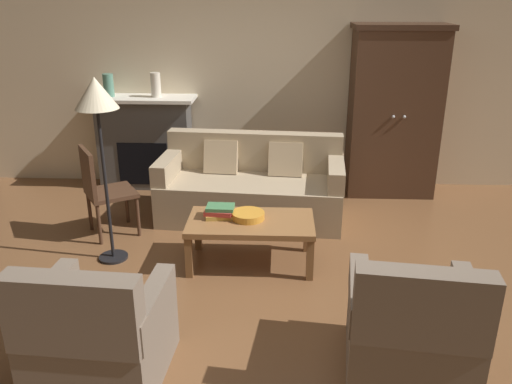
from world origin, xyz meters
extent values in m
plane|color=brown|center=(0.00, 0.00, 0.00)|extent=(9.60, 9.60, 0.00)
cube|color=beige|center=(0.00, 2.55, 1.40)|extent=(7.20, 0.10, 2.80)
cube|color=#4C4947|center=(-1.55, 2.30, 0.54)|extent=(1.10, 0.36, 1.08)
cube|color=black|center=(-1.55, 2.12, 0.34)|extent=(0.60, 0.01, 0.52)
cube|color=white|center=(-1.55, 2.28, 1.10)|extent=(1.26, 0.48, 0.04)
cube|color=#472D1E|center=(1.40, 2.22, 0.95)|extent=(1.00, 0.52, 1.90)
cube|color=#3C271A|center=(1.40, 2.22, 1.93)|extent=(1.06, 0.55, 0.06)
sphere|color=#ADAFB5|center=(1.34, 1.95, 0.99)|extent=(0.04, 0.04, 0.04)
sphere|color=#ADAFB5|center=(1.46, 1.95, 0.99)|extent=(0.04, 0.04, 0.04)
cube|color=tan|center=(-0.21, 1.35, 0.22)|extent=(1.96, 0.99, 0.44)
cube|color=tan|center=(-0.18, 1.69, 0.65)|extent=(1.91, 0.33, 0.42)
cube|color=tan|center=(-1.09, 1.42, 0.55)|extent=(0.22, 0.81, 0.22)
cube|color=tan|center=(0.67, 1.28, 0.55)|extent=(0.22, 0.81, 0.22)
cube|color=tan|center=(-0.54, 1.58, 0.61)|extent=(0.37, 0.21, 0.37)
cube|color=tan|center=(0.15, 1.52, 0.61)|extent=(0.37, 0.21, 0.37)
cube|color=olive|center=(-0.16, 0.35, 0.39)|extent=(1.10, 0.60, 0.05)
cube|color=brown|center=(-0.67, 0.09, 0.18)|extent=(0.06, 0.06, 0.37)
cube|color=brown|center=(0.35, 0.09, 0.18)|extent=(0.06, 0.06, 0.37)
cube|color=brown|center=(-0.67, 0.61, 0.18)|extent=(0.06, 0.06, 0.37)
cube|color=brown|center=(0.35, 0.61, 0.18)|extent=(0.06, 0.06, 0.37)
cylinder|color=orange|center=(-0.18, 0.38, 0.45)|extent=(0.29, 0.29, 0.06)
cube|color=gold|center=(-0.43, 0.40, 0.44)|extent=(0.25, 0.19, 0.04)
cube|color=#B73833|center=(-0.44, 0.39, 0.48)|extent=(0.25, 0.19, 0.04)
cube|color=#427A4C|center=(-0.43, 0.40, 0.51)|extent=(0.25, 0.18, 0.03)
cylinder|color=slate|center=(-1.93, 2.28, 1.25)|extent=(0.12, 0.12, 0.26)
cylinder|color=beige|center=(-1.37, 2.28, 1.26)|extent=(0.12, 0.12, 0.28)
cube|color=#756656|center=(-1.00, -1.14, 0.21)|extent=(0.81, 0.81, 0.42)
cube|color=#756656|center=(-1.02, -1.45, 0.65)|extent=(0.77, 0.21, 0.46)
cube|color=#756656|center=(-0.67, -1.16, 0.52)|extent=(0.17, 0.71, 0.20)
cube|color=#756656|center=(-1.33, -1.12, 0.52)|extent=(0.17, 0.71, 0.20)
cube|color=#756656|center=(0.92, -1.00, 0.21)|extent=(0.84, 0.84, 0.42)
cube|color=#756656|center=(0.88, -1.31, 0.65)|extent=(0.77, 0.25, 0.46)
cube|color=#756656|center=(1.25, -1.04, 0.52)|extent=(0.20, 0.71, 0.20)
cube|color=#756656|center=(0.59, -0.96, 0.52)|extent=(0.20, 0.71, 0.20)
cube|color=#472D1E|center=(-1.56, 0.92, 0.43)|extent=(0.61, 0.61, 0.04)
cylinder|color=#472D1E|center=(-1.30, 0.86, 0.21)|extent=(0.04, 0.04, 0.41)
cylinder|color=#472D1E|center=(-1.50, 1.18, 0.21)|extent=(0.04, 0.04, 0.41)
cylinder|color=#472D1E|center=(-1.62, 0.66, 0.21)|extent=(0.04, 0.04, 0.41)
cylinder|color=#472D1E|center=(-1.82, 0.98, 0.21)|extent=(0.04, 0.04, 0.41)
cube|color=#472D1E|center=(-1.73, 0.81, 0.68)|extent=(0.27, 0.39, 0.45)
cylinder|color=black|center=(-1.42, 0.38, 0.01)|extent=(0.26, 0.26, 0.02)
cylinder|color=black|center=(-1.42, 0.38, 0.70)|extent=(0.03, 0.03, 1.40)
cone|color=beige|center=(-1.42, 0.38, 1.51)|extent=(0.36, 0.36, 0.26)
camera|label=1|loc=(0.07, -3.80, 2.28)|focal=36.67mm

